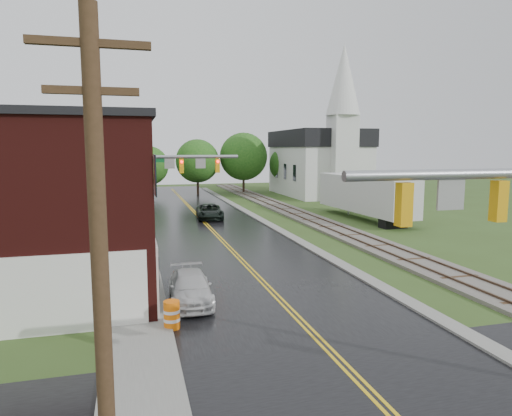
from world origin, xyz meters
name	(u,v)px	position (x,y,z in m)	size (l,w,h in m)	color
main_road	(212,230)	(0.00, 30.00, 0.00)	(10.00, 90.00, 0.02)	black
curb_right	(258,219)	(5.40, 35.00, 0.00)	(0.80, 70.00, 0.12)	gray
sidewalk_left	(136,246)	(-6.20, 25.00, 0.00)	(2.40, 50.00, 0.12)	gray
yellow_house	(62,201)	(-11.00, 26.00, 3.20)	(8.00, 7.00, 6.40)	tan
darkred_building	(90,201)	(-10.00, 35.00, 2.20)	(7.00, 6.00, 4.40)	#3F0F0C
church	(321,155)	(20.00, 53.74, 5.83)	(10.40, 18.40, 20.00)	silver
railroad	(302,216)	(10.00, 35.00, 0.11)	(3.20, 80.00, 0.30)	#59544C
traffic_signal_far	(172,173)	(-3.47, 27.00, 4.97)	(7.34, 0.43, 7.20)	gray
utility_pole_a	(101,281)	(-6.80, 0.00, 4.72)	(1.80, 0.28, 9.00)	#382616
utility_pole_b	(124,182)	(-6.80, 22.00, 4.72)	(1.80, 0.28, 9.00)	#382616
utility_pole_c	(128,168)	(-6.80, 44.00, 4.72)	(1.80, 0.28, 9.00)	#382616
tree_left_c	(51,173)	(-13.85, 39.90, 4.51)	(6.00, 6.00, 7.65)	black
tree_left_e	(109,166)	(-8.85, 45.90, 4.81)	(6.40, 6.40, 8.16)	black
suv_dark	(210,212)	(0.80, 35.87, 0.72)	(2.40, 5.21, 1.45)	black
pickup_white	(190,288)	(-3.95, 12.28, 0.65)	(1.82, 4.47, 1.30)	silver
semi_trailer	(365,194)	(15.29, 31.87, 2.45)	(3.65, 13.62, 4.17)	black
construction_barrel	(172,315)	(-5.00, 9.38, 0.55)	(0.61, 0.61, 1.09)	orange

